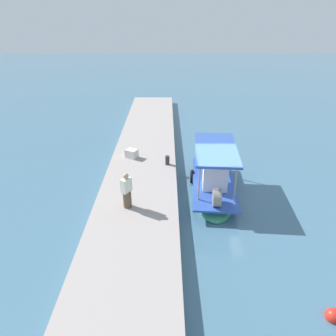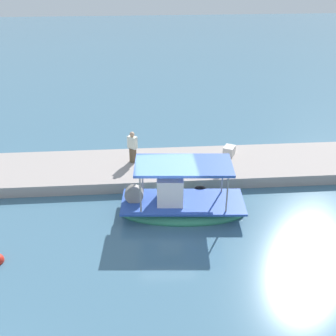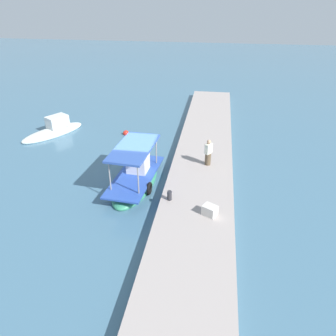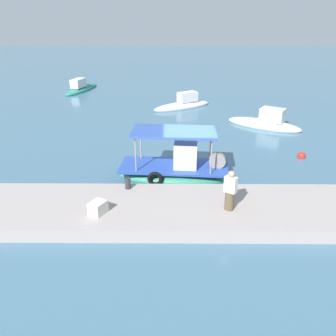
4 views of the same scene
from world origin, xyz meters
name	(u,v)px [view 2 (image 2 of 4)]	position (x,y,z in m)	size (l,w,h in m)	color
ground_plane	(166,217)	(0.00, 0.00, 0.00)	(120.00, 120.00, 0.00)	#446C85
dock_quay	(161,168)	(0.00, -3.96, 0.28)	(36.00, 3.76, 0.55)	#A49893
main_fishing_boat	(181,205)	(-0.65, -0.25, 0.44)	(5.67, 2.49, 2.80)	#368F69
fisherman_near_bollard	(133,148)	(1.40, -4.30, 1.30)	(0.53, 0.51, 1.66)	brown
mooring_bollard	(219,170)	(-2.78, -2.55, 0.81)	(0.24, 0.24, 0.51)	#2D2D33
cargo_crate	(229,151)	(-3.71, -4.65, 0.80)	(0.66, 0.52, 0.50)	silver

